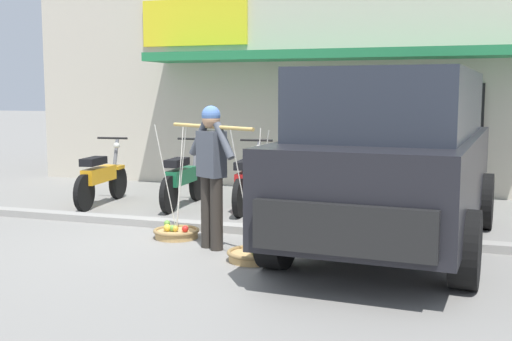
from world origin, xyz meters
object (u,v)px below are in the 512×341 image
at_px(motorcycle_third_in_row, 249,182).
at_px(fruit_basket_left_side, 254,254).
at_px(motorcycle_second_in_row, 183,179).
at_px(fruit_vendor, 211,167).
at_px(motorcycle_nearest_shop, 101,178).
at_px(wooden_crate, 335,202).
at_px(parked_truck, 395,153).
at_px(fruit_basket_right_side, 176,232).

bearing_deg(motorcycle_third_in_row, fruit_basket_left_side, -69.53).
bearing_deg(motorcycle_second_in_row, fruit_vendor, -57.90).
bearing_deg(fruit_basket_left_side, motorcycle_nearest_shop, 144.40).
bearing_deg(motorcycle_nearest_shop, wooden_crate, 9.36).
bearing_deg(motorcycle_third_in_row, parked_truck, -33.66).
bearing_deg(parked_truck, fruit_basket_left_side, -137.46).
bearing_deg(motorcycle_third_in_row, motorcycle_second_in_row, -177.18).
relative_size(motorcycle_nearest_shop, motorcycle_third_in_row, 1.00).
bearing_deg(motorcycle_nearest_shop, fruit_vendor, -36.88).
xyz_separation_m(fruit_basket_right_side, motorcycle_second_in_row, (-0.87, 2.06, 0.38)).
bearing_deg(fruit_basket_left_side, parked_truck, 42.54).
bearing_deg(fruit_basket_left_side, fruit_vendor, 150.54).
relative_size(fruit_basket_left_side, motorcycle_third_in_row, 0.80).
distance_m(parked_truck, wooden_crate, 2.41).
distance_m(fruit_vendor, motorcycle_second_in_row, 2.92).
relative_size(fruit_vendor, wooden_crate, 3.85).
bearing_deg(wooden_crate, motorcycle_nearest_shop, -170.64).
xyz_separation_m(fruit_basket_left_side, wooden_crate, (0.23, 3.15, 0.08)).
bearing_deg(fruit_basket_right_side, motorcycle_second_in_row, 112.99).
height_order(motorcycle_second_in_row, parked_truck, parked_truck).
distance_m(fruit_vendor, wooden_crate, 3.03).
xyz_separation_m(motorcycle_third_in_row, wooden_crate, (1.30, 0.29, -0.29)).
height_order(fruit_vendor, wooden_crate, fruit_vendor).
height_order(motorcycle_third_in_row, wooden_crate, motorcycle_third_in_row).
distance_m(motorcycle_nearest_shop, wooden_crate, 3.83).
distance_m(fruit_vendor, fruit_basket_right_side, 1.17).
distance_m(motorcycle_third_in_row, parked_truck, 2.99).
xyz_separation_m(fruit_vendor, motorcycle_nearest_shop, (-2.88, 2.16, -0.52)).
distance_m(fruit_basket_left_side, motorcycle_second_in_row, 3.57).
height_order(fruit_vendor, motorcycle_third_in_row, fruit_vendor).
xyz_separation_m(fruit_basket_right_side, parked_truck, (2.66, 0.50, 1.05)).
xyz_separation_m(fruit_vendor, motorcycle_second_in_row, (-1.53, 2.43, -0.52)).
height_order(motorcycle_third_in_row, parked_truck, parked_truck).
bearing_deg(fruit_vendor, motorcycle_second_in_row, 122.10).
relative_size(fruit_basket_right_side, motorcycle_nearest_shop, 0.80).
distance_m(fruit_basket_right_side, wooden_crate, 2.86).
bearing_deg(motorcycle_second_in_row, wooden_crate, 8.19).
height_order(parked_truck, wooden_crate, parked_truck).
distance_m(fruit_basket_right_side, parked_truck, 2.91).
bearing_deg(fruit_basket_right_side, wooden_crate, 57.40).
distance_m(fruit_basket_right_side, motorcycle_third_in_row, 2.16).
relative_size(motorcycle_nearest_shop, wooden_crate, 4.13).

